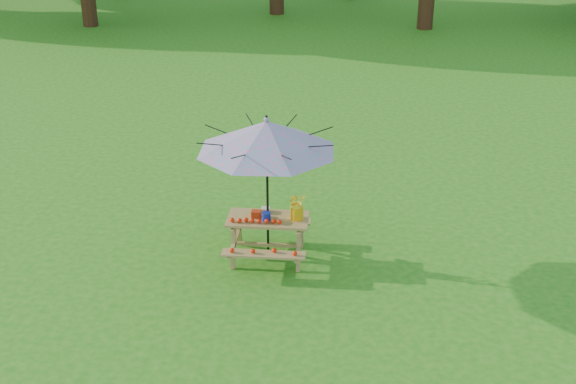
{
  "coord_description": "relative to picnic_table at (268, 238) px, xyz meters",
  "views": [
    {
      "loc": [
        0.26,
        -5.92,
        5.36
      ],
      "look_at": [
        -0.61,
        3.57,
        1.1
      ],
      "focal_mm": 45.0,
      "sensor_mm": 36.0,
      "label": 1
    }
  ],
  "objects": [
    {
      "name": "flower_bucket",
      "position": [
        0.43,
        0.0,
        0.56
      ],
      "size": [
        0.33,
        0.31,
        0.42
      ],
      "color": "#D8990B",
      "rests_on": "picnic_table"
    },
    {
      "name": "picnic_table",
      "position": [
        0.0,
        0.0,
        0.0
      ],
      "size": [
        1.2,
        1.32,
        0.67
      ],
      "color": "olive",
      "rests_on": "ground"
    },
    {
      "name": "produce_bins",
      "position": [
        -0.08,
        0.01,
        0.4
      ],
      "size": [
        0.3,
        0.42,
        0.13
      ],
      "color": "#B82D0E",
      "rests_on": "picnic_table"
    },
    {
      "name": "tomatoes_row",
      "position": [
        -0.15,
        -0.18,
        0.38
      ],
      "size": [
        0.77,
        0.13,
        0.07
      ],
      "primitive_type": null,
      "color": "red",
      "rests_on": "picnic_table"
    },
    {
      "name": "patio_umbrella",
      "position": [
        0.0,
        0.0,
        1.62
      ],
      "size": [
        2.61,
        2.61,
        2.25
      ],
      "color": "black",
      "rests_on": "ground"
    }
  ]
}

